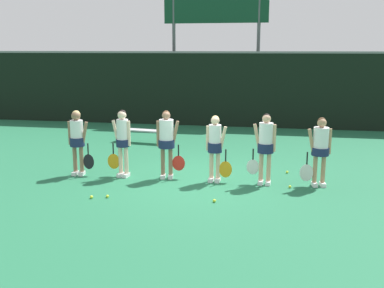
# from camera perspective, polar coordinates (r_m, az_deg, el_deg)

# --- Properties ---
(ground_plane) EXTENTS (140.00, 140.00, 0.00)m
(ground_plane) POSITION_cam_1_polar(r_m,az_deg,el_deg) (11.00, 0.17, -4.56)
(ground_plane) COLOR #216642
(fence_windscreen) EXTENTS (60.00, 0.08, 3.03)m
(fence_windscreen) POSITION_cam_1_polar(r_m,az_deg,el_deg) (18.32, 4.60, 6.96)
(fence_windscreen) COLOR black
(fence_windscreen) RESTS_ON ground_plane
(scoreboard) EXTENTS (4.38, 0.15, 5.69)m
(scoreboard) POSITION_cam_1_polar(r_m,az_deg,el_deg) (19.45, 3.03, 16.06)
(scoreboard) COLOR #515156
(scoreboard) RESTS_ON ground_plane
(bench_courtside) EXTENTS (1.85, 0.59, 0.44)m
(bench_courtside) POSITION_cam_1_polar(r_m,az_deg,el_deg) (15.34, -6.23, 1.60)
(bench_courtside) COLOR #B2B2B7
(bench_courtside) RESTS_ON ground_plane
(player_0) EXTENTS (0.65, 0.36, 1.64)m
(player_0) POSITION_cam_1_polar(r_m,az_deg,el_deg) (11.56, -14.36, 0.85)
(player_0) COLOR #8C664C
(player_0) RESTS_ON ground_plane
(player_1) EXTENTS (0.63, 0.33, 1.68)m
(player_1) POSITION_cam_1_polar(r_m,az_deg,el_deg) (11.18, -8.84, 0.76)
(player_1) COLOR beige
(player_1) RESTS_ON ground_plane
(player_2) EXTENTS (0.69, 0.40, 1.68)m
(player_2) POSITION_cam_1_polar(r_m,az_deg,el_deg) (10.93, -3.23, 0.68)
(player_2) COLOR #8C664C
(player_2) RESTS_ON ground_plane
(player_3) EXTENTS (0.63, 0.34, 1.60)m
(player_3) POSITION_cam_1_polar(r_m,az_deg,el_deg) (10.65, 2.98, 0.01)
(player_3) COLOR beige
(player_3) RESTS_ON ground_plane
(player_4) EXTENTS (0.66, 0.37, 1.68)m
(player_4) POSITION_cam_1_polar(r_m,az_deg,el_deg) (10.55, 9.30, 0.09)
(player_4) COLOR tan
(player_4) RESTS_ON ground_plane
(player_5) EXTENTS (0.68, 0.40, 1.61)m
(player_5) POSITION_cam_1_polar(r_m,az_deg,el_deg) (10.69, 15.96, -0.26)
(player_5) COLOR tan
(player_5) RESTS_ON ground_plane
(tennis_ball_0) EXTENTS (0.07, 0.07, 0.07)m
(tennis_ball_0) POSITION_cam_1_polar(r_m,az_deg,el_deg) (9.44, 2.85, -7.20)
(tennis_ball_0) COLOR #CCE033
(tennis_ball_0) RESTS_ON ground_plane
(tennis_ball_1) EXTENTS (0.07, 0.07, 0.07)m
(tennis_ball_1) POSITION_cam_1_polar(r_m,az_deg,el_deg) (9.89, -12.65, -6.59)
(tennis_ball_1) COLOR #CCE033
(tennis_ball_1) RESTS_ON ground_plane
(tennis_ball_2) EXTENTS (0.07, 0.07, 0.07)m
(tennis_ball_2) POSITION_cam_1_polar(r_m,az_deg,el_deg) (9.87, -10.69, -6.54)
(tennis_ball_2) COLOR #CCE033
(tennis_ball_2) RESTS_ON ground_plane
(tennis_ball_3) EXTENTS (0.06, 0.06, 0.06)m
(tennis_ball_3) POSITION_cam_1_polar(r_m,az_deg,el_deg) (10.60, 12.33, -5.31)
(tennis_ball_3) COLOR #CCE033
(tennis_ball_3) RESTS_ON ground_plane
(tennis_ball_4) EXTENTS (0.07, 0.07, 0.07)m
(tennis_ball_4) POSITION_cam_1_polar(r_m,az_deg,el_deg) (11.81, 11.99, -3.50)
(tennis_ball_4) COLOR #CCE033
(tennis_ball_4) RESTS_ON ground_plane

